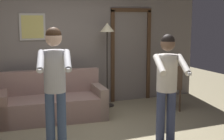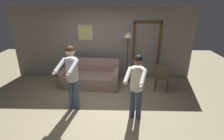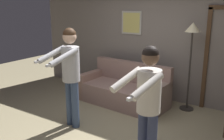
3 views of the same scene
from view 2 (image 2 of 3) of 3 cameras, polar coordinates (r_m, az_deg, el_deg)
ground_plane at (r=4.92m, az=-4.68°, el=-11.88°), size 12.00×12.00×0.00m
back_wall_assembly at (r=6.32m, az=-2.95°, el=8.75°), size 6.40×0.10×2.60m
couch at (r=5.98m, az=-7.01°, el=-2.51°), size 1.96×1.00×0.87m
torchiere_lamp at (r=5.97m, az=5.22°, el=9.10°), size 0.29×0.29×1.76m
person_standing_left at (r=4.47m, az=-13.08°, el=-0.79°), size 0.53×0.74×1.73m
person_standing_right at (r=4.06m, az=8.08°, el=-3.98°), size 0.56×0.71×1.62m
dining_chair_distant at (r=5.66m, az=16.08°, el=-1.93°), size 0.54×0.54×0.93m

